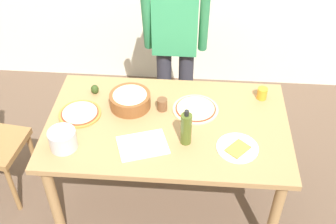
% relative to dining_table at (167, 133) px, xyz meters
% --- Properties ---
extents(ground, '(8.00, 8.00, 0.00)m').
position_rel_dining_table_xyz_m(ground, '(0.00, 0.00, -0.67)').
color(ground, brown).
extents(dining_table, '(1.60, 0.96, 0.76)m').
position_rel_dining_table_xyz_m(dining_table, '(0.00, 0.00, 0.00)').
color(dining_table, '#A37A4C').
rests_on(dining_table, ground).
extents(person_cook, '(0.49, 0.25, 1.62)m').
position_rel_dining_table_xyz_m(person_cook, '(0.00, 0.76, 0.27)').
color(person_cook, '#2D2D38').
rests_on(person_cook, ground).
extents(pizza_raw_on_board, '(0.31, 0.31, 0.02)m').
position_rel_dining_table_xyz_m(pizza_raw_on_board, '(0.18, 0.14, 0.10)').
color(pizza_raw_on_board, beige).
rests_on(pizza_raw_on_board, dining_table).
extents(pizza_cooked_on_tray, '(0.29, 0.29, 0.02)m').
position_rel_dining_table_xyz_m(pizza_cooked_on_tray, '(-0.60, 0.04, 0.10)').
color(pizza_cooked_on_tray, '#C67A33').
rests_on(pizza_cooked_on_tray, dining_table).
extents(plate_with_slice, '(0.26, 0.26, 0.02)m').
position_rel_dining_table_xyz_m(plate_with_slice, '(0.45, -0.21, 0.10)').
color(plate_with_slice, white).
rests_on(plate_with_slice, dining_table).
extents(popcorn_bowl, '(0.28, 0.28, 0.11)m').
position_rel_dining_table_xyz_m(popcorn_bowl, '(-0.27, 0.15, 0.15)').
color(popcorn_bowl, brown).
rests_on(popcorn_bowl, dining_table).
extents(olive_oil_bottle, '(0.07, 0.07, 0.26)m').
position_rel_dining_table_xyz_m(olive_oil_bottle, '(0.13, -0.17, 0.20)').
color(olive_oil_bottle, '#47561E').
rests_on(olive_oil_bottle, dining_table).
extents(steel_pot, '(0.17, 0.17, 0.13)m').
position_rel_dining_table_xyz_m(steel_pot, '(-0.62, -0.27, 0.16)').
color(steel_pot, '#B7B7BC').
rests_on(steel_pot, dining_table).
extents(cup_orange, '(0.07, 0.07, 0.08)m').
position_rel_dining_table_xyz_m(cup_orange, '(0.64, 0.31, 0.13)').
color(cup_orange, orange).
rests_on(cup_orange, dining_table).
extents(cup_small_brown, '(0.07, 0.07, 0.08)m').
position_rel_dining_table_xyz_m(cup_small_brown, '(-0.05, 0.13, 0.13)').
color(cup_small_brown, brown).
rests_on(cup_small_brown, dining_table).
extents(cutting_board_white, '(0.36, 0.31, 0.01)m').
position_rel_dining_table_xyz_m(cutting_board_white, '(-0.14, -0.23, 0.10)').
color(cutting_board_white, white).
rests_on(cutting_board_white, dining_table).
extents(avocado, '(0.06, 0.06, 0.07)m').
position_rel_dining_table_xyz_m(avocado, '(-0.54, 0.28, 0.13)').
color(avocado, '#2D4219').
rests_on(avocado, dining_table).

